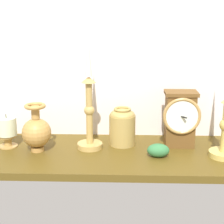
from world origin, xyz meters
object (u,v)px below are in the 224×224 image
object	(u,v)px
candlestick_tall_left	(89,110)
brass_vase_jar	(122,126)
mantel_clock	(180,118)
brass_vase_bulbous	(37,131)
pillar_candle_front	(7,130)

from	to	relation	value
candlestick_tall_left	brass_vase_jar	distance (cm)	13.69
mantel_clock	candlestick_tall_left	xyz separation A→B (cm)	(-31.30, -3.12, 3.58)
candlestick_tall_left	brass_vase_bulbous	size ratio (longest dim) A/B	2.46
brass_vase_jar	pillar_candle_front	xyz separation A→B (cm)	(-40.03, -3.67, -0.85)
candlestick_tall_left	brass_vase_jar	size ratio (longest dim) A/B	3.00
candlestick_tall_left	pillar_candle_front	xyz separation A→B (cm)	(-28.82, 0.31, -7.63)
mantel_clock	brass_vase_bulbous	xyz separation A→B (cm)	(-48.89, -6.07, -3.10)
candlestick_tall_left	pillar_candle_front	world-z (taller)	candlestick_tall_left
candlestick_tall_left	pillar_candle_front	size ratio (longest dim) A/B	3.43
mantel_clock	pillar_candle_front	world-z (taller)	mantel_clock
mantel_clock	pillar_candle_front	bearing A→B (deg)	-177.32
mantel_clock	brass_vase_jar	world-z (taller)	mantel_clock
brass_vase_jar	pillar_candle_front	bearing A→B (deg)	-174.76
mantel_clock	brass_vase_jar	xyz separation A→B (cm)	(-20.08, 0.86, -3.19)
brass_vase_jar	pillar_candle_front	size ratio (longest dim) A/B	1.15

